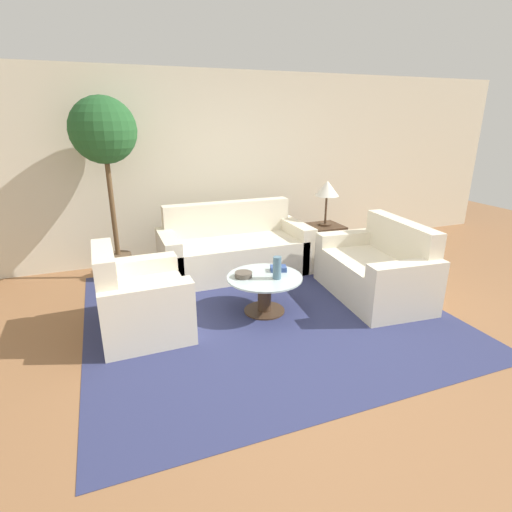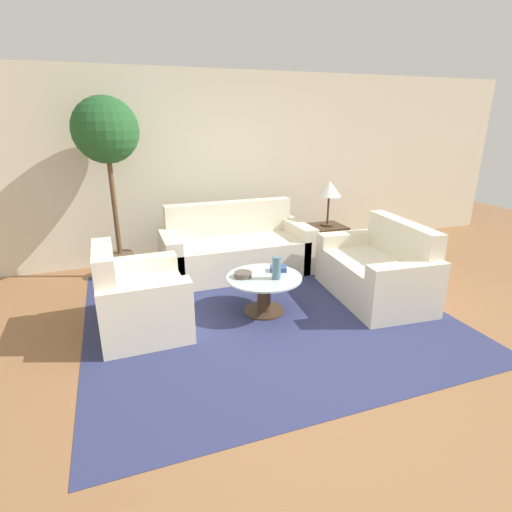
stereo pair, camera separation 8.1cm
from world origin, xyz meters
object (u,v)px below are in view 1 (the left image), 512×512
at_px(sofa_main, 234,250).
at_px(armchair, 137,303).
at_px(loveseat, 378,272).
at_px(vase, 277,268).
at_px(bowl, 243,275).
at_px(coffee_table, 264,289).
at_px(book_stack, 278,268).
at_px(table_lamp, 327,190).
at_px(potted_plant, 104,141).

distance_m(sofa_main, armchair, 1.82).
bearing_deg(loveseat, vase, -84.50).
bearing_deg(bowl, vase, -27.74).
xyz_separation_m(coffee_table, book_stack, (0.20, 0.10, 0.17)).
bearing_deg(armchair, bowl, -90.95).
xyz_separation_m(table_lamp, bowl, (-1.64, -1.15, -0.60)).
distance_m(loveseat, table_lamp, 1.49).
relative_size(coffee_table, book_stack, 3.96).
height_order(sofa_main, vase, sofa_main).
distance_m(coffee_table, book_stack, 0.28).
height_order(sofa_main, potted_plant, potted_plant).
bearing_deg(table_lamp, bowl, -144.87).
height_order(table_lamp, bowl, table_lamp).
xyz_separation_m(vase, book_stack, (0.10, 0.20, -0.09)).
height_order(coffee_table, bowl, bowl).
bearing_deg(loveseat, bowl, -90.51).
bearing_deg(book_stack, vase, -99.39).
bearing_deg(book_stack, coffee_table, -135.66).
bearing_deg(bowl, sofa_main, 76.64).
bearing_deg(coffee_table, bowl, 162.53).
distance_m(sofa_main, potted_plant, 2.06).
bearing_deg(table_lamp, sofa_main, 177.76).
distance_m(armchair, loveseat, 2.68).
xyz_separation_m(coffee_table, potted_plant, (-1.39, 1.58, 1.45)).
height_order(sofa_main, bowl, sofa_main).
relative_size(coffee_table, vase, 3.36).
bearing_deg(vase, loveseat, 0.70).
bearing_deg(vase, potted_plant, 131.63).
distance_m(sofa_main, book_stack, 1.18).
relative_size(sofa_main, table_lamp, 3.08).
relative_size(potted_plant, vase, 9.40).
xyz_separation_m(armchair, coffee_table, (1.29, -0.07, -0.03)).
height_order(armchair, table_lamp, table_lamp).
relative_size(sofa_main, vase, 8.23).
height_order(loveseat, coffee_table, loveseat).
xyz_separation_m(armchair, loveseat, (2.67, -0.15, -0.00)).
height_order(loveseat, table_lamp, table_lamp).
xyz_separation_m(loveseat, coffee_table, (-1.38, 0.08, -0.03)).
bearing_deg(coffee_table, sofa_main, 86.60).
bearing_deg(book_stack, loveseat, 9.01).
relative_size(sofa_main, book_stack, 9.70).
bearing_deg(coffee_table, table_lamp, 40.49).
height_order(potted_plant, bowl, potted_plant).
xyz_separation_m(sofa_main, bowl, (-0.29, -1.20, 0.14)).
xyz_separation_m(potted_plant, bowl, (1.18, -1.51, -1.28)).
bearing_deg(coffee_table, armchair, 177.11).
distance_m(loveseat, coffee_table, 1.39).
height_order(coffee_table, potted_plant, potted_plant).
bearing_deg(potted_plant, coffee_table, -48.65).
height_order(sofa_main, armchair, sofa_main).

